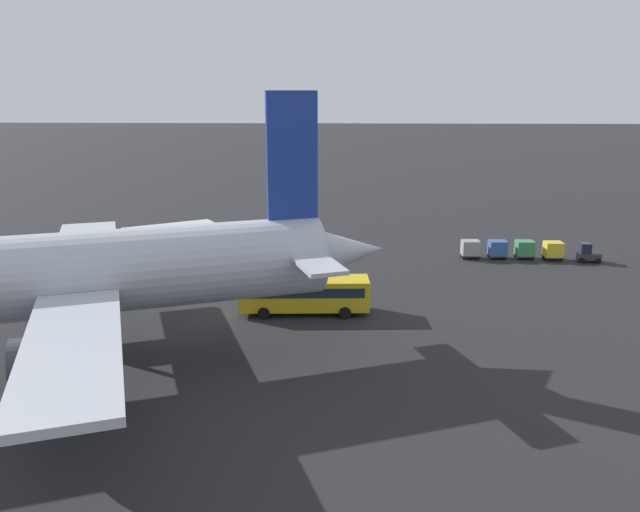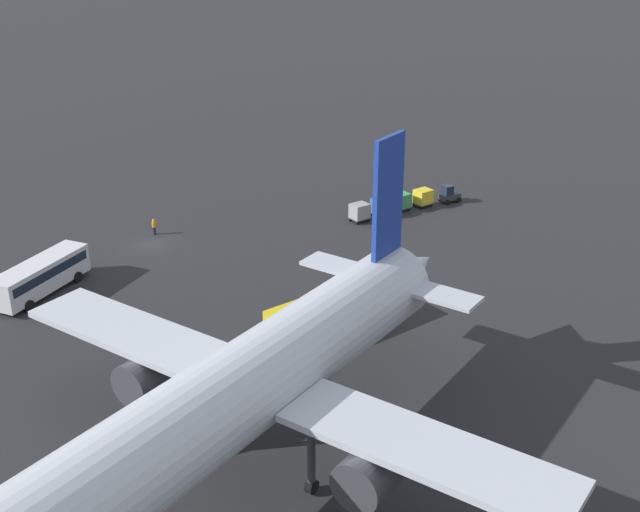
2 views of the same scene
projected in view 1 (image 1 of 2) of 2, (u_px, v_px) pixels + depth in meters
ground_plane at (282, 242)px, 77.52m from camera, size 600.00×600.00×0.00m
airplane at (58, 277)px, 39.18m from camera, size 43.51×36.97×18.23m
shuttle_bus_near at (170, 236)px, 72.78m from camera, size 10.18×7.67×3.09m
shuttle_bus_far at (304, 292)px, 52.33m from camera, size 10.94×3.70×3.01m
baggage_tug at (587, 253)px, 68.41m from camera, size 2.52×1.84×2.10m
worker_person at (296, 231)px, 79.70m from camera, size 0.38×0.38×1.74m
cargo_cart_yellow at (553, 250)px, 69.02m from camera, size 2.05×1.74×2.06m
cargo_cart_green at (525, 248)px, 69.54m from camera, size 2.05×1.74×2.06m
cargo_cart_blue at (497, 248)px, 69.61m from camera, size 2.05×1.74×2.06m
cargo_cart_grey at (470, 248)px, 69.69m from camera, size 2.05×1.74×2.06m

